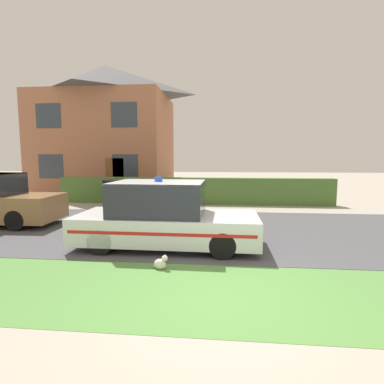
{
  "coord_description": "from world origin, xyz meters",
  "views": [
    {
      "loc": [
        0.04,
        -4.4,
        2.12
      ],
      "look_at": [
        -0.86,
        4.86,
        1.05
      ],
      "focal_mm": 28.0,
      "sensor_mm": 36.0,
      "label": 1
    }
  ],
  "objects_px": {
    "police_car": "(164,217)",
    "cat": "(161,263)",
    "house_left": "(106,128)",
    "wheelie_bin": "(113,193)"
  },
  "relations": [
    {
      "from": "police_car",
      "to": "house_left",
      "type": "relative_size",
      "value": 0.54
    },
    {
      "from": "cat",
      "to": "wheelie_bin",
      "type": "relative_size",
      "value": 0.27
    },
    {
      "from": "police_car",
      "to": "wheelie_bin",
      "type": "height_order",
      "value": "police_car"
    },
    {
      "from": "police_car",
      "to": "cat",
      "type": "distance_m",
      "value": 1.61
    },
    {
      "from": "house_left",
      "to": "cat",
      "type": "bearing_deg",
      "value": -65.05
    },
    {
      "from": "house_left",
      "to": "wheelie_bin",
      "type": "height_order",
      "value": "house_left"
    },
    {
      "from": "wheelie_bin",
      "to": "house_left",
      "type": "bearing_deg",
      "value": 128.13
    },
    {
      "from": "cat",
      "to": "house_left",
      "type": "relative_size",
      "value": 0.04
    },
    {
      "from": "house_left",
      "to": "wheelie_bin",
      "type": "distance_m",
      "value": 7.23
    },
    {
      "from": "cat",
      "to": "house_left",
      "type": "distance_m",
      "value": 14.82
    }
  ]
}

